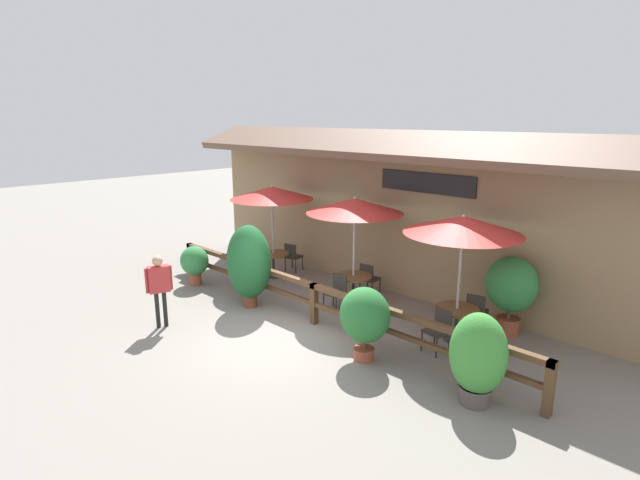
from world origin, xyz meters
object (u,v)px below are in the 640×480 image
at_px(chair_middle_streetside, 336,291).
at_px(patio_umbrella_middle, 355,206).
at_px(potted_plant_small_flowering, 511,287).
at_px(dining_table_middle, 353,281).
at_px(pedestrian, 159,282).
at_px(chair_far_wallside, 476,310).
at_px(potted_plant_corner_fern, 194,262).
at_px(potted_plant_broad_leaf, 249,263).
at_px(potted_plant_tall_tropical, 365,317).
at_px(potted_plant_entrance_palm, 478,357).
at_px(chair_near_streetside, 253,266).
at_px(patio_umbrella_far, 463,225).
at_px(dining_table_near, 273,258).
at_px(chair_far_streetside, 439,328).
at_px(patio_umbrella_near, 272,193).
at_px(chair_middle_wallside, 369,278).
at_px(chair_near_wallside, 293,256).
at_px(dining_table_far, 457,315).

bearing_deg(chair_middle_streetside, patio_umbrella_middle, 88.11).
xyz_separation_m(patio_umbrella_middle, potted_plant_small_flowering, (3.61, 0.87, -1.39)).
relative_size(dining_table_middle, pedestrian, 0.55).
bearing_deg(chair_far_wallside, potted_plant_small_flowering, -163.68).
xyz_separation_m(dining_table_middle, chair_middle_streetside, (0.03, -0.66, -0.08)).
bearing_deg(potted_plant_corner_fern, potted_plant_broad_leaf, 1.12).
xyz_separation_m(potted_plant_tall_tropical, potted_plant_corner_fern, (-6.16, 0.14, -0.24)).
xyz_separation_m(patio_umbrella_middle, chair_far_wallside, (3.03, 0.54, -1.98)).
bearing_deg(potted_plant_entrance_palm, chair_near_streetside, 170.07).
relative_size(patio_umbrella_far, potted_plant_corner_fern, 2.46).
distance_m(dining_table_near, pedestrian, 4.23).
distance_m(dining_table_near, potted_plant_corner_fern, 2.23).
distance_m(dining_table_near, dining_table_middle, 3.02).
relative_size(patio_umbrella_middle, potted_plant_broad_leaf, 1.31).
height_order(chair_far_streetside, potted_plant_tall_tropical, potted_plant_tall_tropical).
distance_m(patio_umbrella_middle, pedestrian, 4.81).
relative_size(dining_table_near, patio_umbrella_far, 0.34).
distance_m(patio_umbrella_near, chair_near_streetside, 2.11).
distance_m(chair_near_streetside, chair_middle_wallside, 3.31).
relative_size(potted_plant_tall_tropical, potted_plant_corner_fern, 1.33).
relative_size(chair_near_wallside, chair_middle_streetside, 1.00).
xyz_separation_m(chair_far_streetside, potted_plant_small_flowering, (0.65, 1.74, 0.58)).
bearing_deg(chair_middle_streetside, potted_plant_small_flowering, 18.65).
bearing_deg(dining_table_far, potted_plant_corner_fern, -165.01).
relative_size(chair_near_wallside, dining_table_far, 0.95).
bearing_deg(potted_plant_entrance_palm, potted_plant_broad_leaf, 179.21).
bearing_deg(potted_plant_broad_leaf, potted_plant_corner_fern, -178.88).
bearing_deg(potted_plant_small_flowering, potted_plant_tall_tropical, -115.70).
bearing_deg(patio_umbrella_far, chair_far_wallside, 83.45).
bearing_deg(dining_table_near, potted_plant_entrance_palm, -15.34).
distance_m(patio_umbrella_near, chair_middle_wallside, 3.65).
distance_m(potted_plant_broad_leaf, pedestrian, 2.17).
xyz_separation_m(chair_far_streetside, potted_plant_corner_fern, (-6.98, -1.16, 0.16)).
bearing_deg(patio_umbrella_middle, potted_plant_broad_leaf, -129.26).
relative_size(dining_table_middle, chair_middle_wallside, 1.05).
height_order(patio_umbrella_far, potted_plant_broad_leaf, patio_umbrella_far).
xyz_separation_m(dining_table_far, potted_plant_small_flowering, (0.65, 1.04, 0.50)).
bearing_deg(dining_table_far, potted_plant_entrance_palm, -53.06).
distance_m(patio_umbrella_far, potted_plant_tall_tropical, 2.68).
distance_m(dining_table_middle, chair_middle_streetside, 0.66).
relative_size(dining_table_middle, chair_far_wallside, 1.05).
height_order(patio_umbrella_far, dining_table_far, patio_umbrella_far).
height_order(chair_middle_streetside, dining_table_far, chair_middle_streetside).
distance_m(dining_table_middle, potted_plant_tall_tropical, 3.07).
bearing_deg(dining_table_near, chair_far_wallside, 5.45).
xyz_separation_m(dining_table_middle, potted_plant_entrance_palm, (4.39, -2.07, 0.26)).
height_order(potted_plant_tall_tropical, pedestrian, pedestrian).
xyz_separation_m(dining_table_near, chair_far_streetside, (5.98, -0.83, -0.08)).
xyz_separation_m(chair_far_streetside, potted_plant_tall_tropical, (-0.82, -1.31, 0.40)).
xyz_separation_m(chair_near_streetside, potted_plant_tall_tropical, (5.17, -1.41, 0.40)).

